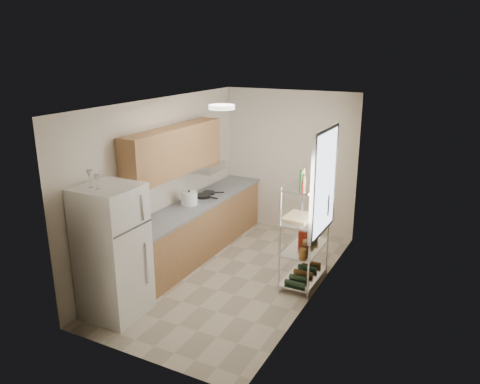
# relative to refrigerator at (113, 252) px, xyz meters

# --- Properties ---
(room) EXTENTS (2.52, 4.42, 2.62)m
(room) POSITION_rel_refrigerator_xyz_m (0.87, 1.58, 0.44)
(room) COLOR #C0B39B
(room) RESTS_ON ground
(counter_run) EXTENTS (0.63, 3.51, 0.90)m
(counter_run) POSITION_rel_refrigerator_xyz_m (-0.05, 2.02, -0.41)
(counter_run) COLOR #A47246
(counter_run) RESTS_ON ground
(upper_cabinets) EXTENTS (0.33, 2.20, 0.72)m
(upper_cabinets) POSITION_rel_refrigerator_xyz_m (-0.19, 1.68, 0.95)
(upper_cabinets) COLOR #A47246
(upper_cabinets) RESTS_ON room
(range_hood) EXTENTS (0.50, 0.60, 0.12)m
(range_hood) POSITION_rel_refrigerator_xyz_m (-0.13, 2.48, 0.53)
(range_hood) COLOR #B7BABC
(range_hood) RESTS_ON room
(window) EXTENTS (0.06, 1.00, 1.46)m
(window) POSITION_rel_refrigerator_xyz_m (2.09, 1.93, 0.69)
(window) COLOR white
(window) RESTS_ON room
(bakers_rack) EXTENTS (0.45, 0.90, 1.73)m
(bakers_rack) POSITION_rel_refrigerator_xyz_m (1.87, 1.88, 0.25)
(bakers_rack) COLOR silver
(bakers_rack) RESTS_ON ground
(ceiling_dome) EXTENTS (0.34, 0.34, 0.05)m
(ceiling_dome) POSITION_rel_refrigerator_xyz_m (0.87, 1.28, 1.71)
(ceiling_dome) COLOR white
(ceiling_dome) RESTS_ON room
(refrigerator) EXTENTS (0.71, 0.71, 1.72)m
(refrigerator) POSITION_rel_refrigerator_xyz_m (0.00, 0.00, 0.00)
(refrigerator) COLOR white
(refrigerator) RESTS_ON ground
(wine_glass_a) EXTENTS (0.06, 0.06, 0.18)m
(wine_glass_a) POSITION_rel_refrigerator_xyz_m (-0.01, -0.15, 0.95)
(wine_glass_a) COLOR silver
(wine_glass_a) RESTS_ON refrigerator
(wine_glass_b) EXTENTS (0.08, 0.08, 0.22)m
(wine_glass_b) POSITION_rel_refrigerator_xyz_m (-0.12, -0.14, 0.97)
(wine_glass_b) COLOR silver
(wine_glass_b) RESTS_ON refrigerator
(rice_cooker) EXTENTS (0.26, 0.26, 0.21)m
(rice_cooker) POSITION_rel_refrigerator_xyz_m (-0.09, 1.89, 0.14)
(rice_cooker) COLOR white
(rice_cooker) RESTS_ON counter_run
(frying_pan_large) EXTENTS (0.28, 0.28, 0.05)m
(frying_pan_large) POSITION_rel_refrigerator_xyz_m (-0.10, 2.32, 0.06)
(frying_pan_large) COLOR black
(frying_pan_large) RESTS_ON counter_run
(frying_pan_small) EXTENTS (0.29, 0.29, 0.04)m
(frying_pan_small) POSITION_rel_refrigerator_xyz_m (-0.10, 2.52, 0.06)
(frying_pan_small) COLOR black
(frying_pan_small) RESTS_ON counter_run
(cutting_board) EXTENTS (0.36, 0.46, 0.03)m
(cutting_board) POSITION_rel_refrigerator_xyz_m (1.78, 1.83, 0.17)
(cutting_board) COLOR tan
(cutting_board) RESTS_ON bakers_rack
(espresso_machine) EXTENTS (0.25, 0.31, 0.31)m
(espresso_machine) POSITION_rel_refrigerator_xyz_m (2.01, 2.21, 0.31)
(espresso_machine) COLOR black
(espresso_machine) RESTS_ON bakers_rack
(storage_bag) EXTENTS (0.14, 0.17, 0.18)m
(storage_bag) POSITION_rel_refrigerator_xyz_m (1.78, 2.06, -0.21)
(storage_bag) COLOR #A32714
(storage_bag) RESTS_ON bakers_rack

